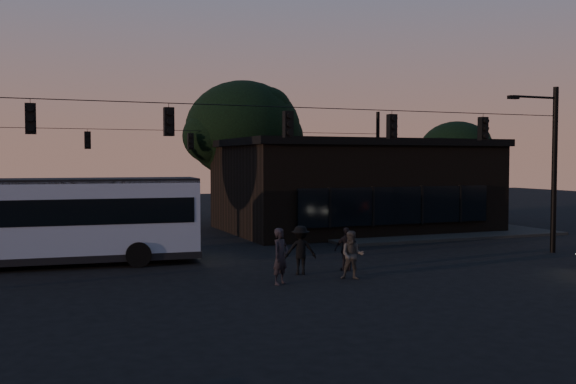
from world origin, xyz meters
name	(u,v)px	position (x,y,z in m)	size (l,w,h in m)	color
ground	(334,290)	(0.00, 0.00, 0.00)	(120.00, 120.00, 0.00)	black
sidewalk_far_right	(413,230)	(12.00, 14.00, 0.07)	(14.00, 10.00, 0.15)	black
building	(353,185)	(9.00, 15.97, 2.71)	(15.40, 10.41, 5.40)	black
tree_behind	(243,130)	(4.00, 22.00, 6.19)	(7.60, 7.60, 9.43)	black
tree_right	(456,154)	(18.00, 18.00, 4.63)	(5.20, 5.20, 6.86)	black
signal_rig_near	(288,154)	(0.00, 4.00, 4.45)	(26.24, 0.30, 7.50)	black
signal_rig_far	(191,160)	(0.00, 20.00, 4.20)	(26.24, 0.30, 7.50)	black
bus	(41,217)	(-8.71, 8.55, 1.95)	(12.51, 3.87, 3.47)	#8994AF
pedestrian_a	(281,256)	(-1.22, 1.61, 0.96)	(0.70, 0.46, 1.91)	black
pedestrian_b	(352,255)	(1.44, 1.50, 0.86)	(0.84, 0.65, 1.72)	#33312E
pedestrian_c	(347,249)	(2.06, 3.14, 0.83)	(0.97, 0.41, 1.66)	black
pedestrian_d	(301,250)	(0.14, 3.10, 0.90)	(1.16, 0.67, 1.80)	black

